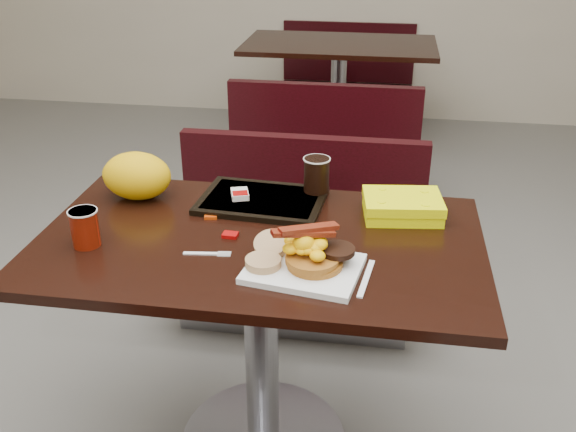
% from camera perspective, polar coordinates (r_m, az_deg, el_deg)
% --- Properties ---
extents(table_near, '(1.20, 0.70, 0.75)m').
position_cam_1_polar(table_near, '(1.94, -2.35, -11.76)').
color(table_near, black).
rests_on(table_near, floor).
extents(bench_near_n, '(1.00, 0.46, 0.72)m').
position_cam_1_polar(bench_near_n, '(2.53, 0.69, -2.27)').
color(bench_near_n, black).
rests_on(bench_near_n, floor).
extents(table_far, '(1.20, 0.70, 0.75)m').
position_cam_1_polar(table_far, '(4.28, 4.43, 10.12)').
color(table_far, black).
rests_on(table_far, floor).
extents(bench_far_s, '(1.00, 0.46, 0.72)m').
position_cam_1_polar(bench_far_s, '(3.62, 3.46, 6.82)').
color(bench_far_s, black).
rests_on(bench_far_s, floor).
extents(bench_far_n, '(1.00, 0.46, 0.72)m').
position_cam_1_polar(bench_far_n, '(4.96, 5.14, 12.21)').
color(bench_far_n, black).
rests_on(bench_far_n, floor).
extents(platter, '(0.30, 0.25, 0.02)m').
position_cam_1_polar(platter, '(1.58, 1.39, -4.69)').
color(platter, white).
rests_on(platter, table_near).
extents(pancake_stack, '(0.15, 0.15, 0.03)m').
position_cam_1_polar(pancake_stack, '(1.57, 2.39, -3.99)').
color(pancake_stack, '#A66D1B').
rests_on(pancake_stack, platter).
extents(sausage_patty, '(0.10, 0.10, 0.01)m').
position_cam_1_polar(sausage_patty, '(1.58, 4.41, -3.04)').
color(sausage_patty, black).
rests_on(sausage_patty, pancake_stack).
extents(scrambled_eggs, '(0.11, 0.10, 0.05)m').
position_cam_1_polar(scrambled_eggs, '(1.56, 1.41, -2.61)').
color(scrambled_eggs, '#E8B004').
rests_on(scrambled_eggs, pancake_stack).
extents(bacon_strips, '(0.17, 0.13, 0.01)m').
position_cam_1_polar(bacon_strips, '(1.55, 1.38, -1.41)').
color(bacon_strips, '#4A0805').
rests_on(bacon_strips, scrambled_eggs).
extents(muffin_bottom, '(0.11, 0.11, 0.02)m').
position_cam_1_polar(muffin_bottom, '(1.58, -2.21, -4.12)').
color(muffin_bottom, tan).
rests_on(muffin_bottom, platter).
extents(muffin_top, '(0.10, 0.10, 0.05)m').
position_cam_1_polar(muffin_top, '(1.63, -1.50, -2.52)').
color(muffin_top, tan).
rests_on(muffin_top, platter).
extents(coffee_cup_near, '(0.09, 0.09, 0.10)m').
position_cam_1_polar(coffee_cup_near, '(1.76, -17.55, -1.02)').
color(coffee_cup_near, '#991505').
rests_on(coffee_cup_near, table_near).
extents(fork, '(0.12, 0.04, 0.00)m').
position_cam_1_polar(fork, '(1.68, -7.76, -3.31)').
color(fork, white).
rests_on(fork, table_near).
extents(knife, '(0.04, 0.17, 0.00)m').
position_cam_1_polar(knife, '(1.57, 6.93, -5.50)').
color(knife, white).
rests_on(knife, table_near).
extents(condiment_syrup, '(0.04, 0.03, 0.01)m').
position_cam_1_polar(condiment_syrup, '(1.86, -6.85, -0.05)').
color(condiment_syrup, '#A72F07').
rests_on(condiment_syrup, table_near).
extents(condiment_ketchup, '(0.04, 0.03, 0.01)m').
position_cam_1_polar(condiment_ketchup, '(1.75, -5.14, -1.68)').
color(condiment_ketchup, '#8C0504').
rests_on(condiment_ketchup, table_near).
extents(tray, '(0.38, 0.29, 0.02)m').
position_cam_1_polar(tray, '(1.93, -2.32, 1.38)').
color(tray, black).
rests_on(tray, table_near).
extents(hashbrown_sleeve_left, '(0.07, 0.08, 0.02)m').
position_cam_1_polar(hashbrown_sleeve_left, '(1.94, -4.29, 1.95)').
color(hashbrown_sleeve_left, silver).
rests_on(hashbrown_sleeve_left, tray).
extents(coffee_cup_far, '(0.09, 0.09, 0.11)m').
position_cam_1_polar(coffee_cup_far, '(1.95, 2.54, 3.67)').
color(coffee_cup_far, black).
rests_on(coffee_cup_far, tray).
extents(clamshell, '(0.24, 0.19, 0.06)m').
position_cam_1_polar(clamshell, '(1.87, 10.09, 0.85)').
color(clamshell, '#F4F704').
rests_on(clamshell, table_near).
extents(paper_bag, '(0.24, 0.20, 0.14)m').
position_cam_1_polar(paper_bag, '(1.99, -13.24, 3.49)').
color(paper_bag, '#F79C08').
rests_on(paper_bag, table_near).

